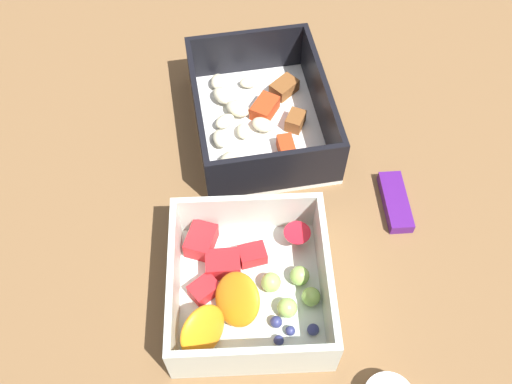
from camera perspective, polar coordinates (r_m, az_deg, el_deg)
The scene contains 4 objects.
table_surface at distance 59.47cm, azimuth 0.34°, elevation -2.30°, with size 80.00×80.00×2.00cm, color brown.
pasta_container at distance 63.85cm, azimuth 0.36°, elevation 7.84°, with size 19.61×15.60×6.44cm.
fruit_bowl at distance 52.30cm, azimuth -0.96°, elevation -9.52°, with size 16.17×15.43×5.69cm.
candy_bar at distance 60.22cm, azimuth 14.00°, elevation -0.97°, with size 7.00×2.40×1.20cm, color #51197A.
Camera 1 is at (31.02, -3.94, 51.59)cm, focal length 39.29 mm.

